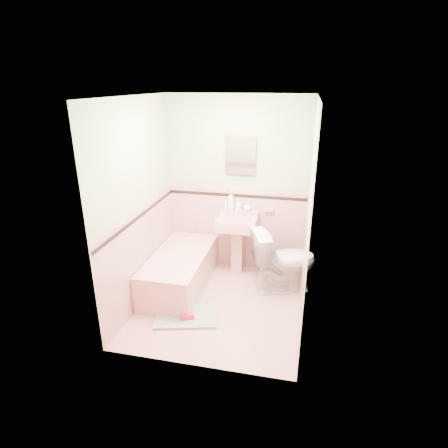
% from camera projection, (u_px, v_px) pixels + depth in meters
% --- Properties ---
extents(floor, '(2.20, 2.20, 0.00)m').
position_uv_depth(floor, '(220.00, 304.00, 4.67)').
color(floor, '#DB938F').
rests_on(floor, ground).
extents(ceiling, '(2.20, 2.20, 0.00)m').
position_uv_depth(ceiling, '(219.00, 96.00, 3.76)').
color(ceiling, white).
rests_on(ceiling, ground).
extents(wall_back, '(2.50, 0.00, 2.50)m').
position_uv_depth(wall_back, '(237.00, 186.00, 5.22)').
color(wall_back, beige).
rests_on(wall_back, ground).
extents(wall_front, '(2.50, 0.00, 2.50)m').
position_uv_depth(wall_front, '(191.00, 252.00, 3.22)').
color(wall_front, beige).
rests_on(wall_front, ground).
extents(wall_left, '(0.00, 2.50, 2.50)m').
position_uv_depth(wall_left, '(138.00, 205.00, 4.42)').
color(wall_left, beige).
rests_on(wall_left, ground).
extents(wall_right, '(0.00, 2.50, 2.50)m').
position_uv_depth(wall_right, '(308.00, 218.00, 4.01)').
color(wall_right, beige).
rests_on(wall_right, ground).
extents(wainscot_back, '(2.00, 0.00, 2.00)m').
position_uv_depth(wainscot_back, '(236.00, 229.00, 5.44)').
color(wainscot_back, '#DD9994').
rests_on(wainscot_back, ground).
extents(wainscot_front, '(2.00, 0.00, 2.00)m').
position_uv_depth(wainscot_front, '(193.00, 314.00, 3.46)').
color(wainscot_front, '#DD9994').
rests_on(wainscot_front, ground).
extents(wainscot_left, '(0.00, 2.20, 2.20)m').
position_uv_depth(wainscot_left, '(144.00, 254.00, 4.65)').
color(wainscot_left, '#DD9994').
rests_on(wainscot_left, ground).
extents(wainscot_right, '(0.00, 2.20, 2.20)m').
position_uv_depth(wainscot_right, '(303.00, 271.00, 4.25)').
color(wainscot_right, '#DD9994').
rests_on(wainscot_right, ground).
extents(accent_back, '(2.00, 0.00, 2.00)m').
position_uv_depth(accent_back, '(237.00, 196.00, 5.25)').
color(accent_back, black).
rests_on(accent_back, ground).
extents(accent_front, '(2.00, 0.00, 2.00)m').
position_uv_depth(accent_front, '(192.00, 264.00, 3.28)').
color(accent_front, black).
rests_on(accent_front, ground).
extents(accent_left, '(0.00, 2.20, 2.20)m').
position_uv_depth(accent_left, '(141.00, 216.00, 4.46)').
color(accent_left, black).
rests_on(accent_left, ground).
extents(accent_right, '(0.00, 2.20, 2.20)m').
position_uv_depth(accent_right, '(306.00, 229.00, 4.07)').
color(accent_right, black).
rests_on(accent_right, ground).
extents(cap_back, '(2.00, 0.00, 2.00)m').
position_uv_depth(cap_back, '(237.00, 189.00, 5.21)').
color(cap_back, '#DB8788').
rests_on(cap_back, ground).
extents(cap_front, '(2.00, 0.00, 2.00)m').
position_uv_depth(cap_front, '(191.00, 254.00, 3.24)').
color(cap_front, '#DB8788').
rests_on(cap_front, ground).
extents(cap_left, '(0.00, 2.20, 2.20)m').
position_uv_depth(cap_left, '(140.00, 208.00, 4.43)').
color(cap_left, '#DB8788').
rests_on(cap_left, ground).
extents(cap_right, '(0.00, 2.20, 2.20)m').
position_uv_depth(cap_right, '(307.00, 220.00, 4.03)').
color(cap_right, '#DB8788').
rests_on(cap_right, ground).
extents(bathtub, '(0.70, 1.50, 0.45)m').
position_uv_depth(bathtub, '(180.00, 271.00, 5.02)').
color(bathtub, '#D5928E').
rests_on(bathtub, floor).
extents(tub_faucet, '(0.04, 0.12, 0.04)m').
position_uv_depth(tub_faucet, '(195.00, 225.00, 5.52)').
color(tub_faucet, silver).
rests_on(tub_faucet, wall_back).
extents(sink, '(0.55, 0.48, 0.86)m').
position_uv_depth(sink, '(237.00, 246.00, 5.29)').
color(sink, '#D5928E').
rests_on(sink, floor).
extents(sink_faucet, '(0.02, 0.02, 0.10)m').
position_uv_depth(sink_faucet, '(239.00, 209.00, 5.23)').
color(sink_faucet, silver).
rests_on(sink_faucet, sink).
extents(medicine_cabinet, '(0.40, 0.04, 0.49)m').
position_uv_depth(medicine_cabinet, '(241.00, 155.00, 5.02)').
color(medicine_cabinet, white).
rests_on(medicine_cabinet, wall_back).
extents(soap_dish, '(0.12, 0.07, 0.04)m').
position_uv_depth(soap_dish, '(269.00, 210.00, 5.20)').
color(soap_dish, '#D5928E').
rests_on(soap_dish, wall_back).
extents(soap_bottle_left, '(0.11, 0.11, 0.27)m').
position_uv_depth(soap_bottle_left, '(231.00, 201.00, 5.25)').
color(soap_bottle_left, '#B2B2B2').
rests_on(soap_bottle_left, sink).
extents(soap_bottle_mid, '(0.09, 0.09, 0.17)m').
position_uv_depth(soap_bottle_mid, '(239.00, 205.00, 5.24)').
color(soap_bottle_mid, '#B2B2B2').
rests_on(soap_bottle_mid, sink).
extents(soap_bottle_right, '(0.13, 0.13, 0.13)m').
position_uv_depth(soap_bottle_right, '(247.00, 206.00, 5.23)').
color(soap_bottle_right, '#B2B2B2').
rests_on(soap_bottle_right, sink).
extents(tube, '(0.05, 0.05, 0.12)m').
position_uv_depth(tube, '(226.00, 205.00, 5.29)').
color(tube, white).
rests_on(tube, sink).
extents(toilet, '(0.95, 0.75, 0.85)m').
position_uv_depth(toilet, '(284.00, 260.00, 4.88)').
color(toilet, white).
rests_on(toilet, floor).
extents(bucket, '(0.33, 0.33, 0.28)m').
position_uv_depth(bucket, '(267.00, 267.00, 5.30)').
color(bucket, '#16189B').
rests_on(bucket, floor).
extents(bath_mat, '(0.82, 0.65, 0.03)m').
position_uv_depth(bath_mat, '(186.00, 316.00, 4.41)').
color(bath_mat, gray).
rests_on(bath_mat, floor).
extents(shoe, '(0.18, 0.13, 0.07)m').
position_uv_depth(shoe, '(187.00, 316.00, 4.33)').
color(shoe, '#BF1E59').
rests_on(shoe, bath_mat).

